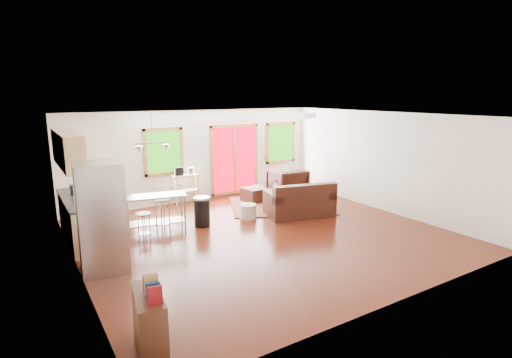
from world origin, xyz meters
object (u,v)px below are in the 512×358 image
armchair (287,182)px  refrigerator (102,217)px  coffee_table (289,191)px  island (156,207)px  rug (281,205)px  kitchen_cart (184,179)px  ottoman (255,195)px  loveseat (300,203)px

armchair → refrigerator: size_ratio=0.51×
coffee_table → armchair: 0.57m
armchair → island: (-4.22, -0.84, 0.09)m
armchair → rug: bearing=46.9°
coffee_table → island: island is taller
rug → kitchen_cart: size_ratio=2.53×
refrigerator → ottoman: bearing=33.5°
armchair → refrigerator: refrigerator is taller
loveseat → island: loveseat is taller
loveseat → island: 3.56m
refrigerator → island: size_ratio=1.36×
kitchen_cart → ottoman: bearing=-23.7°
coffee_table → kitchen_cart: size_ratio=1.08×
ottoman → loveseat: bearing=-81.8°
loveseat → ottoman: bearing=111.9°
coffee_table → kitchen_cart: 2.95m
loveseat → armchair: 1.76m
loveseat → coffee_table: size_ratio=1.58×
rug → armchair: size_ratio=2.75×
loveseat → refrigerator: refrigerator is taller
ottoman → kitchen_cart: (-1.82, 0.80, 0.53)m
rug → island: (-3.60, -0.26, 0.57)m
loveseat → ottoman: loveseat is taller
loveseat → armchair: (0.75, 1.58, 0.15)m
loveseat → island: (-3.48, 0.74, 0.24)m
rug → coffee_table: (0.34, 0.10, 0.35)m
rug → coffee_table: bearing=16.1°
rug → coffee_table: coffee_table is taller
rug → refrigerator: refrigerator is taller
rug → ottoman: size_ratio=4.41×
ottoman → refrigerator: (-4.63, -2.49, 0.76)m
loveseat → coffee_table: bearing=80.8°
loveseat → ottoman: 1.79m
loveseat → coffee_table: (0.47, 1.11, 0.02)m
rug → island: size_ratio=1.92×
rug → kitchen_cart: (-2.20, 1.55, 0.72)m
coffee_table → island: bearing=-174.7°
armchair → island: 4.31m
loveseat → armchair: size_ratio=1.84×
refrigerator → loveseat: bearing=13.7°
ottoman → kitchen_cart: size_ratio=0.57×
island → ottoman: bearing=17.6°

